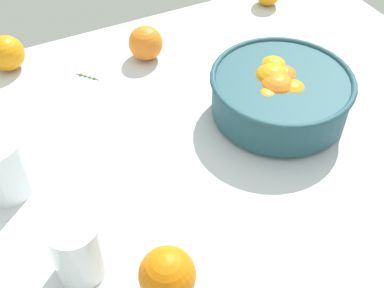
{
  "coord_description": "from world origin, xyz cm",
  "views": [
    {
      "loc": [
        -25.74,
        -57.78,
        67.72
      ],
      "look_at": [
        1.67,
        -2.67,
        5.23
      ],
      "focal_mm": 45.86,
      "sensor_mm": 36.0,
      "label": 1
    }
  ],
  "objects_px": {
    "fruit_bowl": "(281,93)",
    "juice_glass": "(78,250)",
    "second_glass": "(2,169)",
    "loose_orange_3": "(7,53)",
    "loose_orange_2": "(146,43)",
    "loose_orange_0": "(167,275)"
  },
  "relations": [
    {
      "from": "fruit_bowl",
      "to": "juice_glass",
      "type": "xyz_separation_m",
      "value": [
        -0.47,
        -0.17,
        -0.0
      ]
    },
    {
      "from": "second_glass",
      "to": "juice_glass",
      "type": "bearing_deg",
      "value": -72.47
    },
    {
      "from": "fruit_bowl",
      "to": "loose_orange_3",
      "type": "xyz_separation_m",
      "value": [
        -0.46,
        0.4,
        -0.01
      ]
    },
    {
      "from": "juice_glass",
      "to": "loose_orange_2",
      "type": "relative_size",
      "value": 1.4
    },
    {
      "from": "loose_orange_3",
      "to": "fruit_bowl",
      "type": "bearing_deg",
      "value": -41.24
    },
    {
      "from": "fruit_bowl",
      "to": "second_glass",
      "type": "distance_m",
      "value": 0.54
    },
    {
      "from": "second_glass",
      "to": "loose_orange_2",
      "type": "relative_size",
      "value": 1.44
    },
    {
      "from": "loose_orange_0",
      "to": "loose_orange_2",
      "type": "relative_size",
      "value": 1.07
    },
    {
      "from": "fruit_bowl",
      "to": "loose_orange_2",
      "type": "xyz_separation_m",
      "value": [
        -0.17,
        0.3,
        -0.01
      ]
    },
    {
      "from": "fruit_bowl",
      "to": "loose_orange_3",
      "type": "relative_size",
      "value": 3.6
    },
    {
      "from": "second_glass",
      "to": "loose_orange_3",
      "type": "distance_m",
      "value": 0.37
    },
    {
      "from": "fruit_bowl",
      "to": "second_glass",
      "type": "xyz_separation_m",
      "value": [
        -0.54,
        0.05,
        -0.0
      ]
    },
    {
      "from": "loose_orange_3",
      "to": "second_glass",
      "type": "bearing_deg",
      "value": -102.3
    },
    {
      "from": "loose_orange_0",
      "to": "second_glass",
      "type": "bearing_deg",
      "value": 119.23
    },
    {
      "from": "second_glass",
      "to": "loose_orange_0",
      "type": "height_order",
      "value": "second_glass"
    },
    {
      "from": "second_glass",
      "to": "loose_orange_2",
      "type": "xyz_separation_m",
      "value": [
        0.37,
        0.26,
        -0.01
      ]
    },
    {
      "from": "loose_orange_0",
      "to": "loose_orange_3",
      "type": "height_order",
      "value": "loose_orange_0"
    },
    {
      "from": "juice_glass",
      "to": "second_glass",
      "type": "xyz_separation_m",
      "value": [
        -0.07,
        0.22,
        -0.0
      ]
    },
    {
      "from": "juice_glass",
      "to": "fruit_bowl",
      "type": "bearing_deg",
      "value": 19.75
    },
    {
      "from": "fruit_bowl",
      "to": "juice_glass",
      "type": "bearing_deg",
      "value": -160.25
    },
    {
      "from": "juice_glass",
      "to": "second_glass",
      "type": "relative_size",
      "value": 0.97
    },
    {
      "from": "fruit_bowl",
      "to": "loose_orange_0",
      "type": "distance_m",
      "value": 0.45
    }
  ]
}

